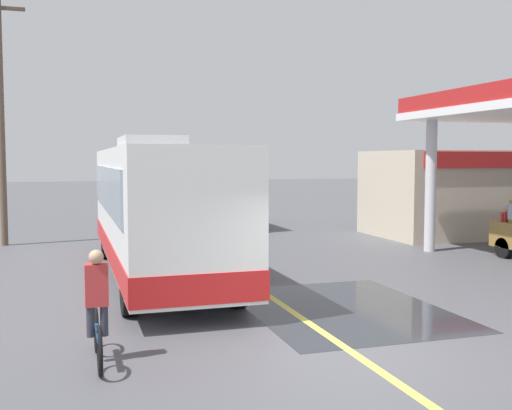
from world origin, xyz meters
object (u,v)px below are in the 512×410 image
(coach_bus_main, at_px, (157,211))
(cyclist_on_shoulder, at_px, (97,312))
(minibus_opposing_lane, at_px, (223,194))
(pedestrian_near_pump, at_px, (507,228))

(coach_bus_main, distance_m, cyclist_on_shoulder, 6.88)
(coach_bus_main, bearing_deg, minibus_opposing_lane, 67.49)
(cyclist_on_shoulder, bearing_deg, pedestrian_near_pump, 26.62)
(coach_bus_main, relative_size, minibus_opposing_lane, 1.80)
(coach_bus_main, height_order, minibus_opposing_lane, coach_bus_main)
(minibus_opposing_lane, bearing_deg, coach_bus_main, -112.51)
(cyclist_on_shoulder, bearing_deg, minibus_opposing_lane, 70.04)
(cyclist_on_shoulder, distance_m, pedestrian_near_pump, 14.24)
(coach_bus_main, bearing_deg, pedestrian_near_pump, -0.97)
(coach_bus_main, relative_size, pedestrian_near_pump, 6.65)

